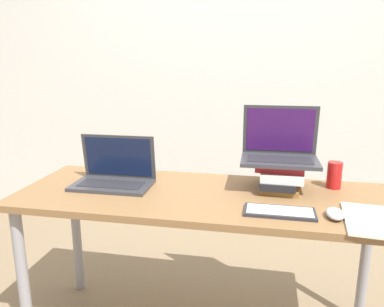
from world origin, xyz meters
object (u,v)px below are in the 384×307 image
(laptop_on_books, at_px, (280,150))
(laptop_left, at_px, (114,175))
(book_stack, at_px, (280,175))
(soda_can, at_px, (334,175))
(mouse, at_px, (335,214))
(wireless_keyboard, at_px, (280,212))
(notepad, at_px, (377,221))

(laptop_on_books, bearing_deg, laptop_left, -171.69)
(book_stack, xyz_separation_m, laptop_on_books, (-0.01, 0.02, 0.11))
(soda_can, bearing_deg, mouse, -98.18)
(laptop_left, bearing_deg, mouse, -11.91)
(wireless_keyboard, relative_size, mouse, 2.50)
(book_stack, xyz_separation_m, soda_can, (0.25, 0.06, -0.01))
(wireless_keyboard, relative_size, notepad, 0.85)
(book_stack, height_order, soda_can, book_stack)
(laptop_left, height_order, book_stack, laptop_left)
(laptop_on_books, distance_m, soda_can, 0.28)
(book_stack, distance_m, wireless_keyboard, 0.30)
(laptop_left, xyz_separation_m, laptop_on_books, (0.76, 0.11, 0.13))
(laptop_on_books, xyz_separation_m, soda_can, (0.25, 0.04, -0.12))
(laptop_on_books, bearing_deg, notepad, -43.10)
(book_stack, height_order, notepad, book_stack)
(mouse, relative_size, notepad, 0.34)
(wireless_keyboard, distance_m, soda_can, 0.44)
(book_stack, xyz_separation_m, wireless_keyboard, (-0.01, -0.29, -0.06))
(laptop_left, distance_m, notepad, 1.12)
(laptop_on_books, xyz_separation_m, wireless_keyboard, (0.00, -0.31, -0.17))
(laptop_on_books, relative_size, notepad, 1.08)
(laptop_on_books, height_order, wireless_keyboard, laptop_on_books)
(wireless_keyboard, bearing_deg, soda_can, 54.59)
(laptop_on_books, height_order, soda_can, laptop_on_books)
(wireless_keyboard, xyz_separation_m, notepad, (0.35, -0.01, -0.00))
(notepad, xyz_separation_m, soda_can, (-0.09, 0.37, 0.06))
(laptop_left, relative_size, wireless_keyboard, 1.34)
(notepad, relative_size, soda_can, 2.61)
(laptop_on_books, bearing_deg, mouse, -57.17)
(book_stack, bearing_deg, laptop_left, -173.11)
(book_stack, relative_size, soda_can, 2.24)
(book_stack, bearing_deg, soda_can, 14.17)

